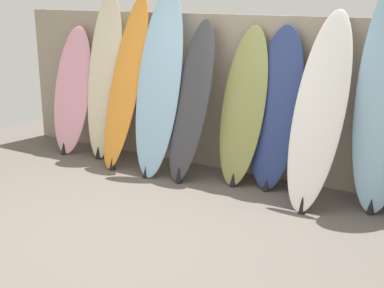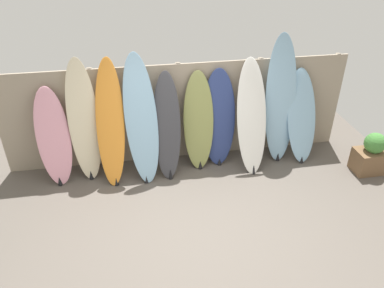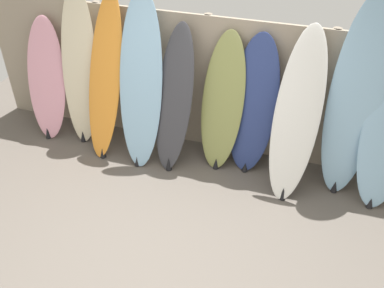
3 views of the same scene
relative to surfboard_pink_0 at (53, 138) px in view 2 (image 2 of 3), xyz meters
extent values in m
plane|color=#5B544C|center=(2.12, -1.66, -0.80)|extent=(7.68, 7.68, 0.00)
cube|color=gray|center=(2.12, 0.34, 0.10)|extent=(6.08, 0.04, 1.80)
cylinder|color=gray|center=(-0.76, 0.38, 0.10)|extent=(0.10, 0.10, 1.80)
cylinder|color=gray|center=(0.68, 0.38, 0.10)|extent=(0.10, 0.10, 1.80)
cylinder|color=gray|center=(2.12, 0.38, 0.10)|extent=(0.10, 0.10, 1.80)
cylinder|color=gray|center=(3.56, 0.38, 0.10)|extent=(0.10, 0.10, 1.80)
cylinder|color=gray|center=(5.00, 0.38, 0.10)|extent=(0.10, 0.10, 1.80)
ellipsoid|color=pink|center=(0.00, 0.00, 0.01)|extent=(0.60, 0.59, 1.62)
cone|color=black|center=(0.00, -0.22, -0.71)|extent=(0.08, 0.08, 0.15)
ellipsoid|color=beige|center=(0.51, 0.05, 0.23)|extent=(0.51, 0.47, 2.05)
cone|color=black|center=(0.51, -0.14, -0.71)|extent=(0.08, 0.08, 0.16)
ellipsoid|color=orange|center=(0.94, -0.07, 0.22)|extent=(0.55, 0.79, 2.03)
cone|color=black|center=(0.94, -0.39, -0.72)|extent=(0.08, 0.08, 0.14)
ellipsoid|color=#8CB7D6|center=(1.44, -0.11, 0.25)|extent=(0.61, 0.76, 2.10)
cone|color=black|center=(1.44, -0.40, -0.72)|extent=(0.08, 0.08, 0.13)
ellipsoid|color=#38383D|center=(1.85, -0.09, 0.09)|extent=(0.52, 0.69, 1.77)
cone|color=black|center=(1.85, -0.37, -0.70)|extent=(0.08, 0.08, 0.18)
ellipsoid|color=olive|center=(2.42, 0.05, 0.06)|extent=(0.56, 0.53, 1.71)
cone|color=black|center=(2.42, -0.15, -0.72)|extent=(0.08, 0.08, 0.14)
ellipsoid|color=navy|center=(2.78, 0.08, 0.07)|extent=(0.63, 0.50, 1.73)
cone|color=black|center=(2.78, -0.10, -0.73)|extent=(0.08, 0.08, 0.12)
ellipsoid|color=white|center=(3.31, -0.12, 0.15)|extent=(0.55, 0.84, 1.90)
cone|color=black|center=(3.31, -0.47, -0.71)|extent=(0.08, 0.08, 0.16)
ellipsoid|color=#8CB7D6|center=(3.88, 0.06, 0.34)|extent=(0.57, 0.49, 2.27)
cone|color=black|center=(3.88, -0.15, -0.71)|extent=(0.08, 0.08, 0.15)
ellipsoid|color=#8CB7D6|center=(4.28, -0.02, 0.02)|extent=(0.58, 0.68, 1.65)
cone|color=black|center=(4.28, -0.30, -0.72)|extent=(0.08, 0.08, 0.13)
cube|color=brown|center=(5.34, -0.73, -0.59)|extent=(0.56, 0.40, 0.42)
sphere|color=#438138|center=(5.34, -0.73, -0.23)|extent=(0.36, 0.36, 0.36)
camera|label=1|loc=(4.83, -5.07, 1.27)|focal=50.00mm
camera|label=2|loc=(1.31, -5.56, 3.09)|focal=35.00mm
camera|label=3|loc=(3.41, -4.28, 2.71)|focal=40.00mm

